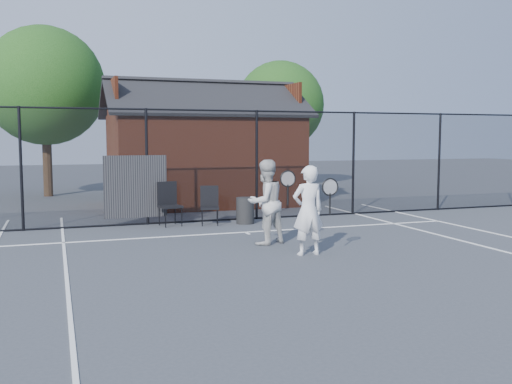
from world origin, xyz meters
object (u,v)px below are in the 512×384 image
object	(u,v)px
player_back	(266,202)
chair_right	(210,206)
waste_bin	(245,211)
player_front	(308,210)
chair_left	(170,205)
clubhouse	(203,157)

from	to	relation	value
player_back	chair_right	bearing A→B (deg)	98.45
waste_bin	player_back	bearing A→B (deg)	-99.89
player_front	player_back	world-z (taller)	player_back
chair_left	player_back	bearing A→B (deg)	-76.76
chair_left	waste_bin	distance (m)	1.96
player_front	waste_bin	size ratio (longest dim) A/B	2.51
chair_right	waste_bin	bearing A→B (deg)	9.09
chair_left	chair_right	distance (m)	1.01
player_back	player_front	bearing A→B (deg)	-74.10
clubhouse	chair_left	size ratio (longest dim) A/B	5.93
player_front	waste_bin	world-z (taller)	player_front
player_back	waste_bin	bearing A→B (deg)	80.11
player_back	chair_left	size ratio (longest dim) A/B	1.63
player_back	waste_bin	world-z (taller)	player_back
clubhouse	player_back	bearing A→B (deg)	-94.25
player_front	chair_right	distance (m)	4.37
clubhouse	chair_right	world-z (taller)	clubhouse
player_front	chair_left	xyz separation A→B (m)	(-1.80, 4.48, -0.32)
player_back	chair_right	world-z (taller)	player_back
player_back	waste_bin	distance (m)	2.98
clubhouse	player_front	world-z (taller)	clubhouse
chair_right	chair_left	bearing A→B (deg)	-178.50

